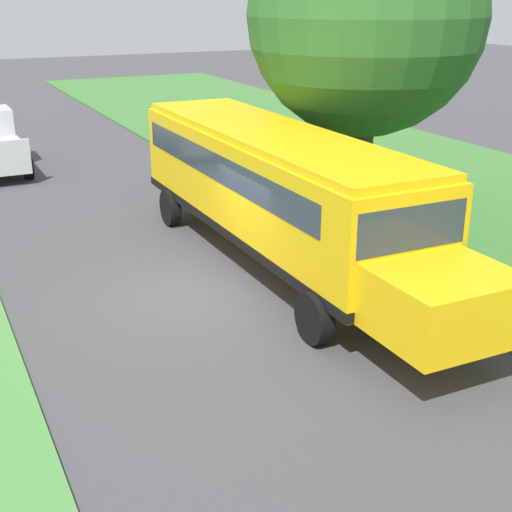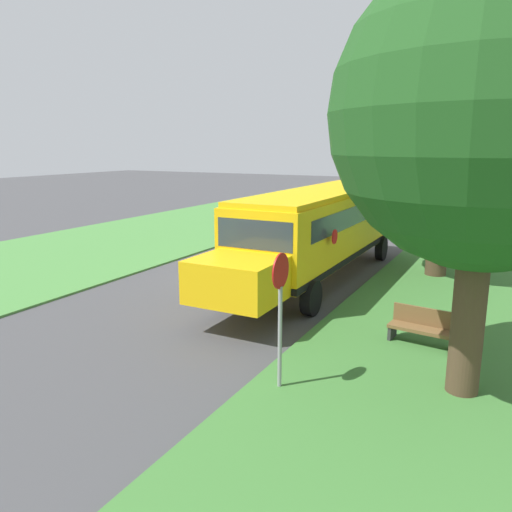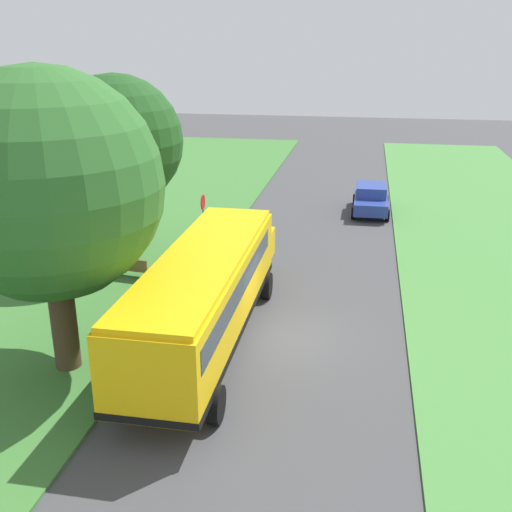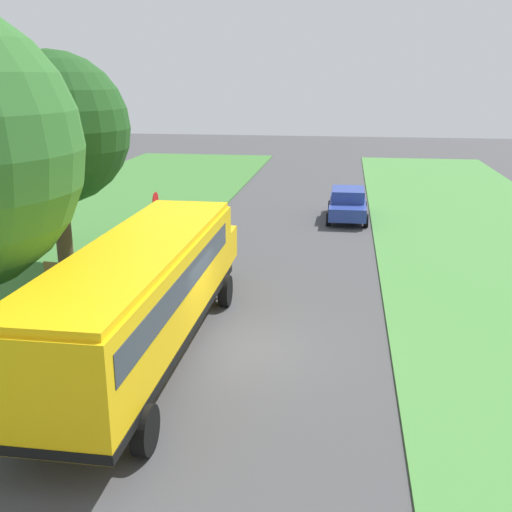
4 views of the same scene
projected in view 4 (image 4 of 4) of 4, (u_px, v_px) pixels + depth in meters
ground_plane at (240, 348)px, 16.08m from camera, size 120.00×120.00×0.00m
school_bus at (145, 288)px, 15.02m from camera, size 2.85×12.42×3.16m
car_blue_nearest at (348, 202)px, 30.39m from camera, size 2.02×4.40×1.56m
oak_tree_roadside_mid at (53, 126)px, 21.42m from camera, size 5.44×5.44×7.94m
stop_sign at (156, 218)px, 23.29m from camera, size 0.08×0.68×2.74m
park_bench at (68, 274)px, 20.60m from camera, size 1.65×0.68×0.92m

